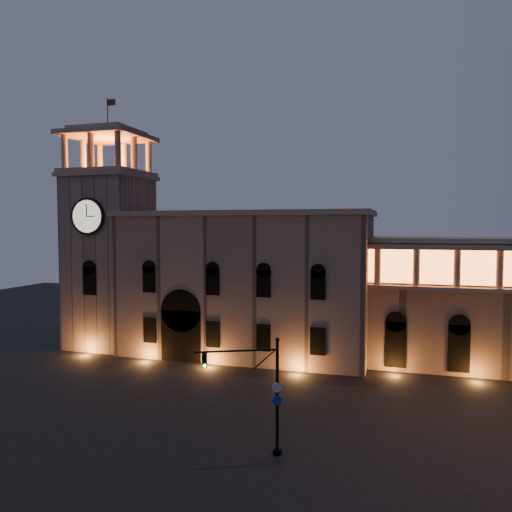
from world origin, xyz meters
name	(u,v)px	position (x,y,z in m)	size (l,w,h in m)	color
ground	(187,420)	(0.00, 0.00, 0.00)	(160.00, 160.00, 0.00)	black
government_building	(245,283)	(-2.08, 21.93, 8.77)	(30.80, 12.80, 17.60)	#8E6F5D
clock_tower	(110,251)	(-20.50, 20.98, 12.50)	(9.80, 9.80, 32.40)	#8E6F5D
traffic_light	(263,394)	(7.60, -4.18, 4.31)	(5.50, 2.75, 8.20)	black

